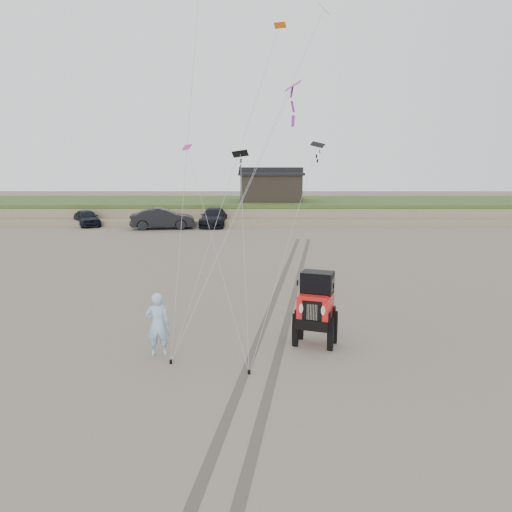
# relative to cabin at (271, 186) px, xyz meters

# --- Properties ---
(ground) EXTENTS (160.00, 160.00, 0.00)m
(ground) POSITION_rel_cabin_xyz_m (-2.00, -37.00, -3.24)
(ground) COLOR #6B6054
(ground) RESTS_ON ground
(dune_ridge) EXTENTS (160.00, 14.25, 1.73)m
(dune_ridge) POSITION_rel_cabin_xyz_m (-2.00, 0.50, -2.42)
(dune_ridge) COLOR #7A6B54
(dune_ridge) RESTS_ON ground
(cabin) EXTENTS (6.40, 5.40, 3.35)m
(cabin) POSITION_rel_cabin_xyz_m (0.00, 0.00, 0.00)
(cabin) COLOR black
(cabin) RESTS_ON dune_ridge
(truck_a) EXTENTS (3.67, 4.53, 1.45)m
(truck_a) POSITION_rel_cabin_xyz_m (-16.61, -6.56, -2.51)
(truck_a) COLOR black
(truck_a) RESTS_ON ground
(truck_b) EXTENTS (5.60, 2.61, 1.78)m
(truck_b) POSITION_rel_cabin_xyz_m (-9.45, -8.47, -2.35)
(truck_b) COLOR black
(truck_b) RESTS_ON ground
(truck_c) EXTENTS (2.31, 5.42, 1.56)m
(truck_c) POSITION_rel_cabin_xyz_m (-5.25, -6.57, -2.46)
(truck_c) COLOR black
(truck_c) RESTS_ON ground
(jeep) EXTENTS (3.74, 5.55, 1.91)m
(jeep) POSITION_rel_cabin_xyz_m (0.55, -35.64, -2.28)
(jeep) COLOR red
(jeep) RESTS_ON ground
(man) EXTENTS (0.78, 0.57, 1.97)m
(man) POSITION_rel_cabin_xyz_m (-4.30, -36.50, -2.25)
(man) COLOR #90AAE0
(man) RESTS_ON ground
(kite_flock) EXTENTS (6.22, 7.21, 6.68)m
(kite_flock) POSITION_rel_cabin_xyz_m (-0.55, -29.29, 6.11)
(kite_flock) COLOR red
(kite_flock) RESTS_ON ground
(stake_main) EXTENTS (0.08, 0.08, 0.12)m
(stake_main) POSITION_rel_cabin_xyz_m (-3.82, -37.16, -3.18)
(stake_main) COLOR black
(stake_main) RESTS_ON ground
(stake_aux) EXTENTS (0.08, 0.08, 0.12)m
(stake_aux) POSITION_rel_cabin_xyz_m (-1.52, -37.86, -3.18)
(stake_aux) COLOR black
(stake_aux) RESTS_ON ground
(tire_tracks) EXTENTS (5.22, 29.74, 0.01)m
(tire_tracks) POSITION_rel_cabin_xyz_m (0.00, -29.00, -3.23)
(tire_tracks) COLOR #4C443D
(tire_tracks) RESTS_ON ground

